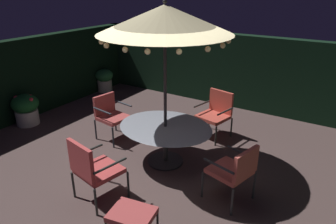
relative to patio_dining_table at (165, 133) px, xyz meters
The scene contains 12 objects.
ground_plane 0.68m from the patio_dining_table, 91.24° to the right, with size 8.56×7.84×0.02m, color #4E3C39.
hedge_backdrop_rear 3.49m from the patio_dining_table, 90.11° to the left, with size 8.56×0.30×1.93m, color black.
hedge_backdrop_left 4.17m from the patio_dining_table, behind, with size 0.30×7.84×1.93m, color black.
patio_dining_table is the anchor object (origin of this frame).
patio_umbrella 2.00m from the patio_dining_table, 134.55° to the right, with size 2.21×2.21×2.91m.
patio_chair_north 1.56m from the patio_dining_table, 101.23° to the right, with size 0.75×0.74×1.05m.
patio_chair_northeast 1.55m from the patio_dining_table, 14.99° to the right, with size 0.73×0.73×0.95m.
patio_chair_east 1.56m from the patio_dining_table, 77.89° to the left, with size 0.75×0.72×1.00m.
patio_chair_southeast 1.55m from the patio_dining_table, behind, with size 0.68×0.66×0.95m.
ottoman_footrest 1.93m from the patio_dining_table, 70.45° to the right, with size 0.64×0.54×0.39m.
potted_plant_back_center 4.57m from the patio_dining_table, 147.25° to the left, with size 0.53×0.53×0.70m.
potted_plant_right_far 3.72m from the patio_dining_table, behind, with size 0.61×0.61×0.74m.
Camera 1 is at (2.75, -3.94, 3.13)m, focal length 33.00 mm.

